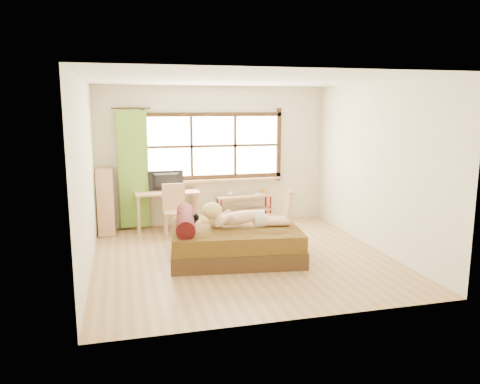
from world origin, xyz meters
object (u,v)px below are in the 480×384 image
object	(u,v)px
woman	(245,208)
chair	(175,207)
bed	(232,240)
kitten	(188,220)
pipe_shelf	(245,203)
desk	(167,196)
bookshelf	(105,201)

from	to	relation	value
woman	chair	bearing A→B (deg)	127.31
bed	kitten	xyz separation A→B (m)	(-0.67, 0.09, 0.34)
woman	kitten	size ratio (longest dim) A/B	4.67
kitten	pipe_shelf	size ratio (longest dim) A/B	0.25
chair	pipe_shelf	size ratio (longest dim) A/B	0.79
desk	bookshelf	size ratio (longest dim) A/B	0.99
bookshelf	desk	bearing A→B (deg)	-2.09
desk	pipe_shelf	bearing A→B (deg)	3.83
desk	bookshelf	xyz separation A→B (m)	(-1.12, -0.01, -0.03)
bed	bookshelf	distance (m)	2.72
woman	bookshelf	size ratio (longest dim) A/B	1.14
woman	kitten	world-z (taller)	woman
bed	woman	xyz separation A→B (m)	(0.20, -0.06, 0.52)
kitten	pipe_shelf	bearing A→B (deg)	60.78
woman	chair	size ratio (longest dim) A/B	1.48
kitten	chair	size ratio (longest dim) A/B	0.32
chair	bookshelf	world-z (taller)	bookshelf
desk	pipe_shelf	size ratio (longest dim) A/B	1.02
kitten	bookshelf	world-z (taller)	bookshelf
kitten	bed	bearing A→B (deg)	-0.75
bed	pipe_shelf	size ratio (longest dim) A/B	1.83
woman	desk	bearing A→B (deg)	124.76
woman	chair	world-z (taller)	woman
bed	desk	distance (m)	2.09
chair	pipe_shelf	xyz separation A→B (m)	(1.45, 0.49, -0.10)
woman	chair	distance (m)	1.84
desk	chair	distance (m)	0.40
woman	desk	xyz separation A→B (m)	(-1.01, 1.94, -0.14)
bed	kitten	bearing A→B (deg)	179.25
desk	kitten	bearing A→B (deg)	-86.12
chair	bookshelf	bearing A→B (deg)	163.05
kitten	chair	world-z (taller)	chair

